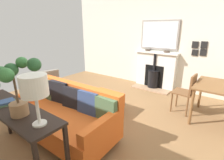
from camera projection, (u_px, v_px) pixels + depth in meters
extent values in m
cube|color=olive|center=(96.00, 115.00, 3.43)|extent=(5.00, 5.62, 0.01)
cube|color=beige|center=(151.00, 39.00, 4.91)|extent=(0.12, 5.62, 2.84)
cube|color=#9E7A5B|center=(150.00, 89.00, 4.86)|extent=(0.37, 1.10, 0.03)
cube|color=silver|center=(155.00, 71.00, 4.92)|extent=(0.19, 1.16, 1.03)
cube|color=black|center=(154.00, 76.00, 4.91)|extent=(0.06, 0.55, 0.65)
cylinder|color=black|center=(153.00, 79.00, 4.90)|extent=(0.30, 0.30, 0.49)
cylinder|color=black|center=(154.00, 71.00, 4.82)|extent=(0.32, 0.32, 0.02)
cylinder|color=black|center=(155.00, 62.00, 4.75)|extent=(0.07, 0.07, 0.49)
cube|color=silver|center=(157.00, 52.00, 4.73)|extent=(0.24, 1.24, 0.05)
cube|color=gray|center=(159.00, 35.00, 4.66)|extent=(0.04, 1.08, 0.80)
cube|color=silver|center=(159.00, 35.00, 4.64)|extent=(0.01, 1.00, 0.72)
cylinder|color=#47382D|center=(148.00, 50.00, 4.87)|extent=(0.16, 0.16, 0.04)
torus|color=#47382D|center=(148.00, 50.00, 4.87)|extent=(0.16, 0.16, 0.01)
cylinder|color=#47382D|center=(167.00, 52.00, 4.55)|extent=(0.16, 0.16, 0.04)
torus|color=#47382D|center=(167.00, 51.00, 4.55)|extent=(0.16, 0.16, 0.01)
cylinder|color=#B2B2B7|center=(20.00, 127.00, 2.93)|extent=(0.04, 0.04, 0.10)
cylinder|color=#B2B2B7|center=(53.00, 112.00, 3.47)|extent=(0.04, 0.04, 0.10)
cylinder|color=#B2B2B7|center=(113.00, 139.00, 2.62)|extent=(0.04, 0.04, 0.10)
cube|color=orange|center=(62.00, 122.00, 2.71)|extent=(0.90, 1.84, 0.32)
cube|color=orange|center=(78.00, 95.00, 2.89)|extent=(0.18, 1.82, 0.39)
cube|color=orange|center=(32.00, 96.00, 3.10)|extent=(0.82, 0.14, 0.18)
cube|color=orange|center=(103.00, 125.00, 2.16)|extent=(0.82, 0.14, 0.18)
cube|color=#4C6B47|center=(48.00, 89.00, 3.21)|extent=(0.18, 0.38, 0.39)
cube|color=black|center=(59.00, 92.00, 3.02)|extent=(0.18, 0.42, 0.41)
cube|color=black|center=(73.00, 98.00, 2.84)|extent=(0.20, 0.38, 0.38)
cube|color=#334775|center=(88.00, 103.00, 2.63)|extent=(0.18, 0.39, 0.38)
cube|color=#4C6B47|center=(106.00, 109.00, 2.44)|extent=(0.14, 0.37, 0.37)
cylinder|color=#B2B2B7|center=(85.00, 112.00, 3.47)|extent=(0.03, 0.03, 0.09)
cylinder|color=#B2B2B7|center=(105.00, 120.00, 3.17)|extent=(0.03, 0.03, 0.09)
cylinder|color=#B2B2B7|center=(101.00, 103.00, 3.88)|extent=(0.03, 0.03, 0.09)
cylinder|color=#B2B2B7|center=(120.00, 109.00, 3.58)|extent=(0.03, 0.03, 0.09)
cube|color=orange|center=(103.00, 102.00, 3.46)|extent=(0.67, 0.67, 0.32)
cube|color=brown|center=(51.00, 88.00, 4.47)|extent=(0.05, 0.05, 0.37)
cube|color=brown|center=(31.00, 92.00, 4.15)|extent=(0.05, 0.05, 0.37)
cube|color=brown|center=(58.00, 93.00, 4.13)|extent=(0.05, 0.05, 0.37)
cube|color=brown|center=(37.00, 98.00, 3.81)|extent=(0.05, 0.05, 0.37)
cube|color=slate|center=(43.00, 85.00, 4.08)|extent=(0.70, 0.67, 0.08)
cube|color=slate|center=(46.00, 78.00, 3.83)|extent=(0.61, 0.24, 0.37)
cube|color=brown|center=(55.00, 79.00, 4.25)|extent=(0.15, 0.53, 0.04)
cube|color=brown|center=(29.00, 84.00, 3.85)|extent=(0.15, 0.53, 0.04)
cube|color=black|center=(6.00, 114.00, 2.72)|extent=(0.04, 0.04, 0.77)
cube|color=black|center=(67.00, 155.00, 1.84)|extent=(0.04, 0.04, 0.77)
cube|color=black|center=(13.00, 109.00, 2.03)|extent=(0.40, 1.61, 0.03)
cylinder|color=white|center=(40.00, 123.00, 1.68)|extent=(0.14, 0.14, 0.02)
cylinder|color=white|center=(38.00, 110.00, 1.63)|extent=(0.03, 0.03, 0.30)
cylinder|color=silver|center=(34.00, 86.00, 1.56)|extent=(0.26, 0.26, 0.21)
cylinder|color=#99704C|center=(19.00, 109.00, 1.85)|extent=(0.19, 0.19, 0.15)
cylinder|color=brown|center=(16.00, 91.00, 1.78)|extent=(0.02, 0.02, 0.29)
sphere|color=#387A3D|center=(6.00, 75.00, 1.52)|extent=(0.14, 0.14, 0.14)
sphere|color=#2D6633|center=(25.00, 80.00, 1.71)|extent=(0.11, 0.11, 0.11)
sphere|color=#26562D|center=(34.00, 65.00, 1.79)|extent=(0.15, 0.15, 0.15)
sphere|color=#387A3D|center=(22.00, 63.00, 1.85)|extent=(0.13, 0.13, 0.13)
sphere|color=#26562D|center=(11.00, 70.00, 1.80)|extent=(0.15, 0.15, 0.15)
sphere|color=#2D6633|center=(1.00, 73.00, 1.70)|extent=(0.14, 0.14, 0.14)
cube|color=#4C7056|center=(7.00, 103.00, 2.12)|extent=(0.23, 0.20, 0.02)
cube|color=#38517F|center=(5.00, 102.00, 2.10)|extent=(0.23, 0.19, 0.03)
cylinder|color=brown|center=(200.00, 93.00, 3.67)|extent=(0.05, 0.05, 0.70)
cylinder|color=brown|center=(191.00, 107.00, 3.01)|extent=(0.05, 0.05, 0.70)
cube|color=brown|center=(222.00, 86.00, 3.02)|extent=(0.97, 0.85, 0.03)
cylinder|color=brown|center=(177.00, 98.00, 3.75)|extent=(0.03, 0.03, 0.44)
cylinder|color=brown|center=(171.00, 102.00, 3.52)|extent=(0.03, 0.03, 0.44)
cylinder|color=brown|center=(192.00, 102.00, 3.55)|extent=(0.03, 0.03, 0.44)
cylinder|color=brown|center=(187.00, 107.00, 3.32)|extent=(0.03, 0.03, 0.44)
cube|color=brown|center=(183.00, 92.00, 3.47)|extent=(0.42, 0.42, 0.02)
cube|color=brown|center=(193.00, 85.00, 3.30)|extent=(0.36, 0.06, 0.39)
cube|color=black|center=(195.00, 45.00, 4.18)|extent=(0.02, 0.15, 0.17)
cube|color=black|center=(204.00, 45.00, 4.07)|extent=(0.02, 0.15, 0.17)
cube|color=black|center=(195.00, 53.00, 4.23)|extent=(0.02, 0.15, 0.15)
cube|color=black|center=(203.00, 53.00, 4.12)|extent=(0.02, 0.15, 0.16)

